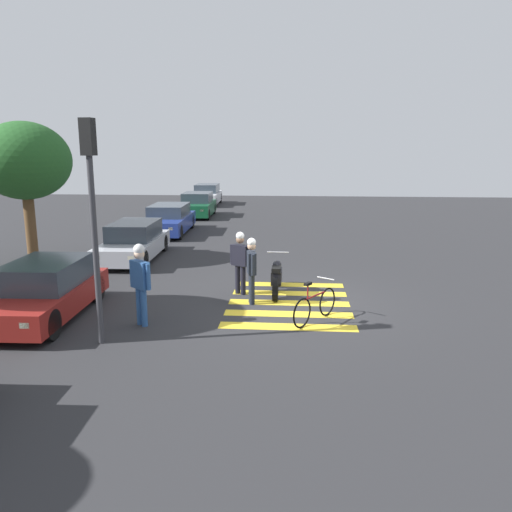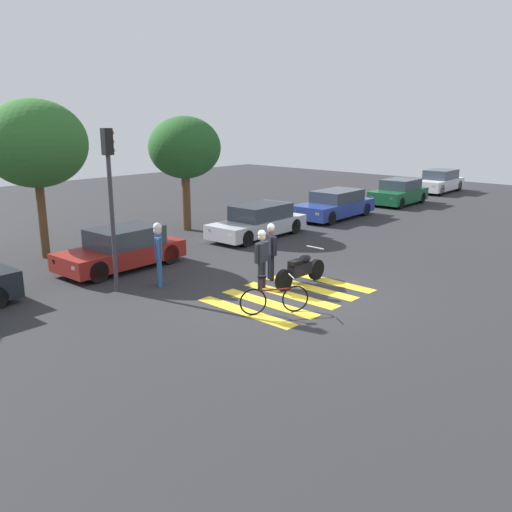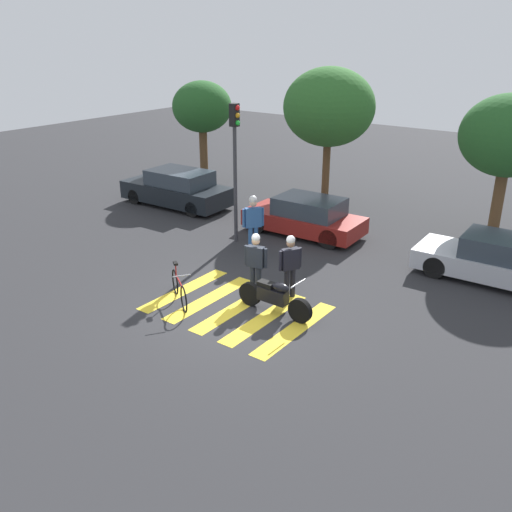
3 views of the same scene
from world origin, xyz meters
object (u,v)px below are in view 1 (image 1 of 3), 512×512
(pedestrian_bystander, at_px, (140,278))
(traffic_light_pole, at_px, (92,197))
(leaning_bicycle, at_px, (315,306))
(officer_on_foot, at_px, (240,259))
(car_green_compact, at_px, (197,205))
(car_blue_hatchback, at_px, (169,220))
(car_maroon_wagon, at_px, (44,291))
(car_silver_sedan, at_px, (134,242))
(officer_by_motorcycle, at_px, (252,266))
(car_white_van, at_px, (207,195))
(police_motorcycle, at_px, (277,277))

(pedestrian_bystander, height_order, traffic_light_pole, traffic_light_pole)
(leaning_bicycle, distance_m, officer_on_foot, 2.96)
(car_green_compact, bearing_deg, car_blue_hatchback, 177.97)
(car_blue_hatchback, bearing_deg, car_maroon_wagon, -179.80)
(car_blue_hatchback, bearing_deg, leaning_bicycle, -151.83)
(car_maroon_wagon, height_order, car_blue_hatchback, car_blue_hatchback)
(pedestrian_bystander, distance_m, car_maroon_wagon, 2.54)
(car_silver_sedan, bearing_deg, car_maroon_wagon, 179.21)
(car_green_compact, bearing_deg, officer_on_foot, -164.96)
(pedestrian_bystander, bearing_deg, leaning_bicycle, -82.09)
(leaning_bicycle, distance_m, pedestrian_bystander, 4.02)
(pedestrian_bystander, relative_size, car_green_compact, 0.47)
(officer_by_motorcycle, height_order, car_maroon_wagon, officer_by_motorcycle)
(car_maroon_wagon, bearing_deg, leaning_bicycle, -88.71)
(officer_on_foot, relative_size, car_white_van, 0.40)
(officer_on_foot, bearing_deg, car_blue_hatchback, 24.33)
(car_silver_sedan, relative_size, car_white_van, 1.04)
(officer_by_motorcycle, xyz_separation_m, pedestrian_bystander, (-1.84, 2.34, 0.12))
(officer_by_motorcycle, bearing_deg, officer_on_foot, 24.54)
(car_silver_sedan, xyz_separation_m, car_white_van, (18.00, 0.45, 0.05))
(police_motorcycle, bearing_deg, car_white_van, 14.69)
(leaning_bicycle, height_order, car_maroon_wagon, car_maroon_wagon)
(leaning_bicycle, distance_m, car_maroon_wagon, 6.39)
(leaning_bicycle, bearing_deg, car_white_van, 15.50)
(police_motorcycle, relative_size, car_white_van, 0.49)
(police_motorcycle, height_order, car_white_van, car_white_van)
(police_motorcycle, bearing_deg, car_maroon_wagon, 114.45)
(leaning_bicycle, xyz_separation_m, car_silver_sedan, (6.33, 6.29, 0.25))
(officer_by_motorcycle, relative_size, car_maroon_wagon, 0.41)
(leaning_bicycle, bearing_deg, car_maroon_wagon, 91.29)
(car_maroon_wagon, distance_m, traffic_light_pole, 3.41)
(police_motorcycle, bearing_deg, pedestrian_bystander, 134.16)
(police_motorcycle, relative_size, car_blue_hatchback, 0.45)
(car_blue_hatchback, distance_m, traffic_light_pole, 13.99)
(car_white_van, xyz_separation_m, traffic_light_pole, (-25.97, -2.30, 2.32))
(officer_by_motorcycle, relative_size, car_white_van, 0.39)
(police_motorcycle, distance_m, officer_on_foot, 1.14)
(leaning_bicycle, distance_m, officer_by_motorcycle, 2.13)
(pedestrian_bystander, xyz_separation_m, car_white_van, (24.87, 2.83, -0.42))
(car_silver_sedan, height_order, car_green_compact, car_green_compact)
(car_maroon_wagon, relative_size, car_blue_hatchback, 0.88)
(car_green_compact, bearing_deg, leaning_bicycle, -160.90)
(leaning_bicycle, relative_size, car_maroon_wagon, 0.36)
(officer_by_motorcycle, bearing_deg, leaning_bicycle, -129.28)
(car_maroon_wagon, height_order, traffic_light_pole, traffic_light_pole)
(car_silver_sedan, height_order, traffic_light_pole, traffic_light_pole)
(pedestrian_bystander, bearing_deg, car_silver_sedan, 19.06)
(officer_on_foot, relative_size, car_green_compact, 0.44)
(car_blue_hatchback, xyz_separation_m, traffic_light_pole, (-13.64, -1.98, 2.36))
(police_motorcycle, bearing_deg, traffic_light_pole, 138.78)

